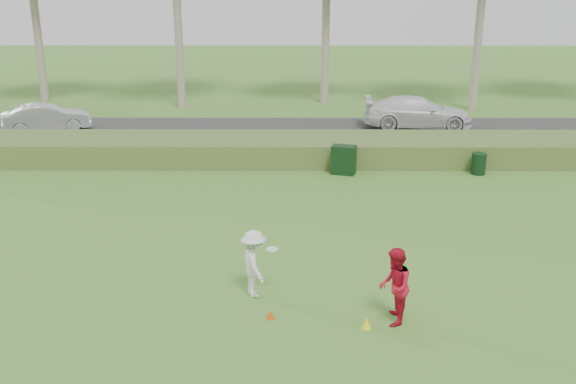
{
  "coord_description": "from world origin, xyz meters",
  "views": [
    {
      "loc": [
        0.09,
        -12.38,
        6.68
      ],
      "look_at": [
        0.0,
        4.0,
        1.3
      ],
      "focal_mm": 40.0,
      "sensor_mm": 36.0,
      "label": 1
    }
  ],
  "objects_px": {
    "cone_orange": "(270,314)",
    "car_mid": "(46,118)",
    "player_red": "(395,287)",
    "player_white": "(254,264)",
    "car_right": "(418,112)",
    "cone_yellow": "(367,323)",
    "utility_cabinet": "(344,160)",
    "trash_bin": "(479,164)"
  },
  "relations": [
    {
      "from": "player_red",
      "to": "trash_bin",
      "type": "relative_size",
      "value": 2.09
    },
    {
      "from": "cone_yellow",
      "to": "cone_orange",
      "type": "bearing_deg",
      "value": 169.19
    },
    {
      "from": "player_white",
      "to": "car_right",
      "type": "bearing_deg",
      "value": -42.08
    },
    {
      "from": "player_white",
      "to": "cone_orange",
      "type": "relative_size",
      "value": 7.89
    },
    {
      "from": "car_mid",
      "to": "player_white",
      "type": "bearing_deg",
      "value": -170.07
    },
    {
      "from": "car_mid",
      "to": "car_right",
      "type": "bearing_deg",
      "value": -110.03
    },
    {
      "from": "cone_orange",
      "to": "car_right",
      "type": "bearing_deg",
      "value": 70.57
    },
    {
      "from": "car_right",
      "to": "cone_yellow",
      "type": "bearing_deg",
      "value": 169.57
    },
    {
      "from": "utility_cabinet",
      "to": "car_right",
      "type": "distance_m",
      "value": 8.63
    },
    {
      "from": "player_red",
      "to": "cone_yellow",
      "type": "xyz_separation_m",
      "value": [
        -0.57,
        -0.24,
        -0.69
      ]
    },
    {
      "from": "cone_orange",
      "to": "utility_cabinet",
      "type": "relative_size",
      "value": 0.18
    },
    {
      "from": "trash_bin",
      "to": "utility_cabinet",
      "type": "bearing_deg",
      "value": 179.94
    },
    {
      "from": "player_white",
      "to": "car_right",
      "type": "distance_m",
      "value": 18.47
    },
    {
      "from": "utility_cabinet",
      "to": "cone_yellow",
      "type": "bearing_deg",
      "value": -74.83
    },
    {
      "from": "player_red",
      "to": "trash_bin",
      "type": "distance_m",
      "value": 11.76
    },
    {
      "from": "player_red",
      "to": "car_right",
      "type": "xyz_separation_m",
      "value": [
        3.9,
        18.36,
        -0.02
      ]
    },
    {
      "from": "cone_orange",
      "to": "car_mid",
      "type": "xyz_separation_m",
      "value": [
        -10.92,
        17.32,
        0.6
      ]
    },
    {
      "from": "player_red",
      "to": "utility_cabinet",
      "type": "bearing_deg",
      "value": -169.96
    },
    {
      "from": "player_red",
      "to": "cone_orange",
      "type": "distance_m",
      "value": 2.63
    },
    {
      "from": "utility_cabinet",
      "to": "trash_bin",
      "type": "relative_size",
      "value": 1.36
    },
    {
      "from": "cone_orange",
      "to": "car_mid",
      "type": "distance_m",
      "value": 20.48
    },
    {
      "from": "player_white",
      "to": "player_red",
      "type": "relative_size",
      "value": 0.95
    },
    {
      "from": "player_white",
      "to": "car_right",
      "type": "relative_size",
      "value": 0.3
    },
    {
      "from": "player_white",
      "to": "utility_cabinet",
      "type": "height_order",
      "value": "player_white"
    },
    {
      "from": "cone_yellow",
      "to": "utility_cabinet",
      "type": "distance_m",
      "value": 11.02
    },
    {
      "from": "player_red",
      "to": "utility_cabinet",
      "type": "xyz_separation_m",
      "value": [
        -0.19,
        10.76,
        -0.29
      ]
    },
    {
      "from": "player_white",
      "to": "cone_orange",
      "type": "distance_m",
      "value": 1.31
    },
    {
      "from": "cone_orange",
      "to": "player_red",
      "type": "bearing_deg",
      "value": -3.13
    },
    {
      "from": "player_white",
      "to": "trash_bin",
      "type": "bearing_deg",
      "value": -59.05
    },
    {
      "from": "player_red",
      "to": "car_mid",
      "type": "distance_m",
      "value": 22.04
    },
    {
      "from": "player_red",
      "to": "car_mid",
      "type": "relative_size",
      "value": 0.42
    },
    {
      "from": "cone_orange",
      "to": "car_mid",
      "type": "height_order",
      "value": "car_mid"
    },
    {
      "from": "player_white",
      "to": "trash_bin",
      "type": "relative_size",
      "value": 1.98
    },
    {
      "from": "utility_cabinet",
      "to": "car_right",
      "type": "bearing_deg",
      "value": 78.83
    },
    {
      "from": "player_red",
      "to": "car_mid",
      "type": "height_order",
      "value": "player_red"
    },
    {
      "from": "trash_bin",
      "to": "car_mid",
      "type": "bearing_deg",
      "value": 159.76
    },
    {
      "from": "trash_bin",
      "to": "car_mid",
      "type": "xyz_separation_m",
      "value": [
        -18.17,
        6.7,
        0.31
      ]
    },
    {
      "from": "cone_yellow",
      "to": "car_mid",
      "type": "height_order",
      "value": "car_mid"
    },
    {
      "from": "cone_orange",
      "to": "trash_bin",
      "type": "distance_m",
      "value": 12.87
    },
    {
      "from": "player_white",
      "to": "cone_orange",
      "type": "height_order",
      "value": "player_white"
    },
    {
      "from": "car_right",
      "to": "player_red",
      "type": "bearing_deg",
      "value": 171.08
    },
    {
      "from": "cone_yellow",
      "to": "utility_cabinet",
      "type": "bearing_deg",
      "value": 88.05
    }
  ]
}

